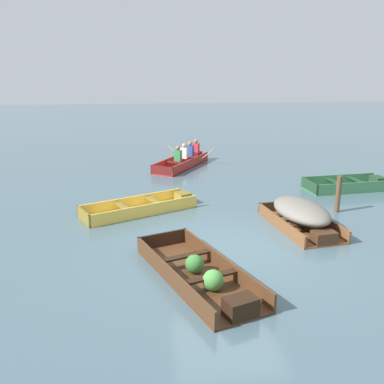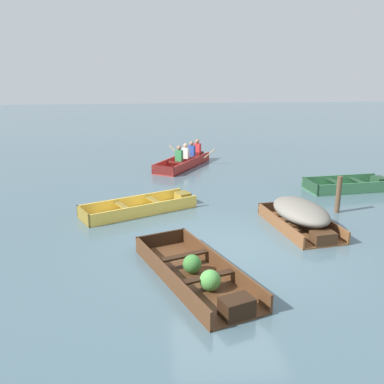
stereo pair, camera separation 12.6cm
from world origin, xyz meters
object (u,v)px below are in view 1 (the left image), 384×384
object	(u,v)px
mooring_post	(338,194)
skiff_wooden_brown_mid_moored	(301,214)
dinghy_dark_varnish_foreground	(202,275)
skiff_yellow_near_moored	(144,207)
rowboat_red_with_crew	(184,160)
skiff_green_far_moored	(350,185)

from	to	relation	value
mooring_post	skiff_wooden_brown_mid_moored	bearing A→B (deg)	-143.53
dinghy_dark_varnish_foreground	skiff_yellow_near_moored	distance (m)	4.45
dinghy_dark_varnish_foreground	rowboat_red_with_crew	size ratio (longest dim) A/B	1.08
skiff_wooden_brown_mid_moored	mooring_post	xyz separation A→B (m)	(1.48, 1.09, 0.14)
dinghy_dark_varnish_foreground	mooring_post	distance (m)	5.69
dinghy_dark_varnish_foreground	rowboat_red_with_crew	world-z (taller)	rowboat_red_with_crew
dinghy_dark_varnish_foreground	skiff_yellow_near_moored	size ratio (longest dim) A/B	1.07
skiff_wooden_brown_mid_moored	rowboat_red_with_crew	world-z (taller)	rowboat_red_with_crew
skiff_wooden_brown_mid_moored	skiff_green_far_moored	xyz separation A→B (m)	(2.96, 3.29, -0.26)
rowboat_red_with_crew	mooring_post	distance (m)	7.38
skiff_yellow_near_moored	mooring_post	distance (m)	5.49
skiff_wooden_brown_mid_moored	rowboat_red_with_crew	size ratio (longest dim) A/B	0.81
rowboat_red_with_crew	mooring_post	world-z (taller)	mooring_post
skiff_green_far_moored	dinghy_dark_varnish_foreground	bearing A→B (deg)	-135.31
mooring_post	skiff_green_far_moored	bearing A→B (deg)	56.06
rowboat_red_with_crew	skiff_wooden_brown_mid_moored	bearing A→B (deg)	-73.60
dinghy_dark_varnish_foreground	mooring_post	bearing A→B (deg)	39.40
rowboat_red_with_crew	mooring_post	xyz separation A→B (m)	(3.68, -6.39, 0.28)
rowboat_red_with_crew	mooring_post	bearing A→B (deg)	-60.08
skiff_yellow_near_moored	rowboat_red_with_crew	xyz separation A→B (m)	(1.75, 5.67, 0.13)
dinghy_dark_varnish_foreground	skiff_yellow_near_moored	bearing A→B (deg)	103.49
skiff_yellow_near_moored	rowboat_red_with_crew	world-z (taller)	rowboat_red_with_crew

